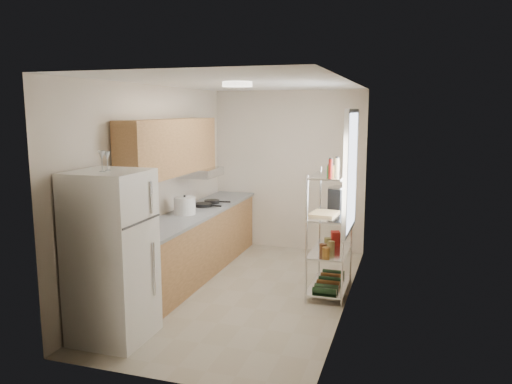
{
  "coord_description": "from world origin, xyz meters",
  "views": [
    {
      "loc": [
        1.92,
        -5.73,
        2.29
      ],
      "look_at": [
        0.05,
        0.25,
        1.25
      ],
      "focal_mm": 35.0,
      "sensor_mm": 36.0,
      "label": 1
    }
  ],
  "objects_px": {
    "frying_pan_large": "(203,205)",
    "cutting_board": "(324,213)",
    "refrigerator": "(112,256)",
    "espresso_machine": "(338,198)",
    "rice_cooker": "(185,206)"
  },
  "relations": [
    {
      "from": "rice_cooker",
      "to": "cutting_board",
      "type": "relative_size",
      "value": 0.73
    },
    {
      "from": "frying_pan_large",
      "to": "espresso_machine",
      "type": "bearing_deg",
      "value": -0.17
    },
    {
      "from": "espresso_machine",
      "to": "frying_pan_large",
      "type": "bearing_deg",
      "value": -170.95
    },
    {
      "from": "refrigerator",
      "to": "espresso_machine",
      "type": "distance_m",
      "value": 2.96
    },
    {
      "from": "frying_pan_large",
      "to": "cutting_board",
      "type": "distance_m",
      "value": 1.95
    },
    {
      "from": "refrigerator",
      "to": "rice_cooker",
      "type": "bearing_deg",
      "value": 92.55
    },
    {
      "from": "rice_cooker",
      "to": "espresso_machine",
      "type": "bearing_deg",
      "value": 10.69
    },
    {
      "from": "refrigerator",
      "to": "cutting_board",
      "type": "relative_size",
      "value": 4.32
    },
    {
      "from": "refrigerator",
      "to": "espresso_machine",
      "type": "relative_size",
      "value": 5.6
    },
    {
      "from": "refrigerator",
      "to": "espresso_machine",
      "type": "xyz_separation_m",
      "value": [
        1.91,
        2.23,
        0.31
      ]
    },
    {
      "from": "rice_cooker",
      "to": "cutting_board",
      "type": "bearing_deg",
      "value": 0.56
    },
    {
      "from": "rice_cooker",
      "to": "frying_pan_large",
      "type": "xyz_separation_m",
      "value": [
        0.01,
        0.58,
        -0.09
      ]
    },
    {
      "from": "refrigerator",
      "to": "frying_pan_large",
      "type": "height_order",
      "value": "refrigerator"
    },
    {
      "from": "frying_pan_large",
      "to": "espresso_machine",
      "type": "distance_m",
      "value": 2.0
    },
    {
      "from": "frying_pan_large",
      "to": "cutting_board",
      "type": "xyz_separation_m",
      "value": [
        1.86,
        -0.56,
        0.1
      ]
    }
  ]
}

